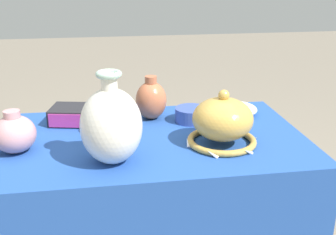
# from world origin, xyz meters

# --- Properties ---
(display_table) EXTENTS (1.09, 0.66, 0.75)m
(display_table) POSITION_xyz_m (0.00, -0.02, 0.67)
(display_table) COLOR olive
(display_table) RESTS_ON ground_plane
(vase_tall_bulbous) EXTENTS (0.19, 0.19, 0.29)m
(vase_tall_bulbous) POSITION_xyz_m (-0.13, -0.18, 0.88)
(vase_tall_bulbous) COLOR white
(vase_tall_bulbous) RESTS_ON display_table
(vase_dome_bell) EXTENTS (0.25, 0.23, 0.19)m
(vase_dome_bell) POSITION_xyz_m (0.23, -0.10, 0.83)
(vase_dome_bell) COLOR gold
(vase_dome_bell) RESTS_ON display_table
(mosaic_tile_box) EXTENTS (0.17, 0.16, 0.06)m
(mosaic_tile_box) POSITION_xyz_m (-0.28, 0.19, 0.78)
(mosaic_tile_box) COLOR #232328
(mosaic_tile_box) RESTS_ON display_table
(jar_round_rose) EXTENTS (0.14, 0.14, 0.14)m
(jar_round_rose) POSITION_xyz_m (-0.44, -0.06, 0.82)
(jar_round_rose) COLOR #D19399
(jar_round_rose) RESTS_ON display_table
(jar_round_charcoal) EXTENTS (0.12, 0.12, 0.14)m
(jar_round_charcoal) POSITION_xyz_m (-0.14, 0.05, 0.82)
(jar_round_charcoal) COLOR #2D2D33
(jar_round_charcoal) RESTS_ON display_table
(jar_round_terracotta) EXTENTS (0.12, 0.12, 0.17)m
(jar_round_terracotta) POSITION_xyz_m (0.03, 0.19, 0.83)
(jar_round_terracotta) COLOR #BC6642
(jar_round_terracotta) RESTS_ON display_table
(bowl_shallow_porcelain) EXTENTS (0.16, 0.16, 0.05)m
(bowl_shallow_porcelain) POSITION_xyz_m (0.38, 0.18, 0.78)
(bowl_shallow_porcelain) COLOR white
(bowl_shallow_porcelain) RESTS_ON display_table
(pot_squat_cobalt) EXTENTS (0.13, 0.13, 0.05)m
(pot_squat_cobalt) POSITION_xyz_m (0.18, 0.13, 0.78)
(pot_squat_cobalt) COLOR #3851A8
(pot_squat_cobalt) RESTS_ON display_table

